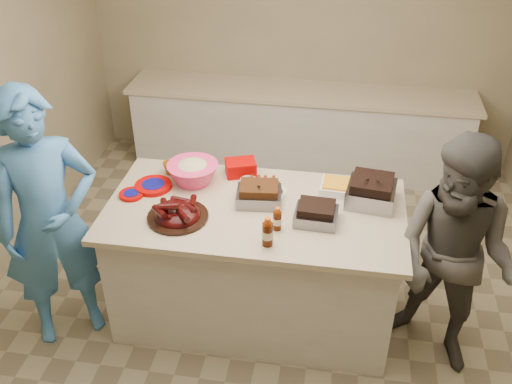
% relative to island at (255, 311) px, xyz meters
% --- Properties ---
extents(room, '(4.50, 5.00, 2.70)m').
position_rel_island_xyz_m(room, '(0.09, 0.10, 0.00)').
color(room, tan).
rests_on(room, ground).
extents(back_counter, '(3.60, 0.64, 0.90)m').
position_rel_island_xyz_m(back_counter, '(0.09, 2.30, 0.45)').
color(back_counter, beige).
rests_on(back_counter, ground).
extents(island, '(2.07, 1.10, 0.98)m').
position_rel_island_xyz_m(island, '(0.00, 0.00, 0.00)').
color(island, beige).
rests_on(island, ground).
extents(rib_platter, '(0.46, 0.46, 0.17)m').
position_rel_island_xyz_m(rib_platter, '(-0.49, -0.20, 0.98)').
color(rib_platter, '#3C0707').
rests_on(rib_platter, island).
extents(pulled_pork_tray, '(0.33, 0.27, 0.09)m').
position_rel_island_xyz_m(pulled_pork_tray, '(0.02, 0.07, 0.98)').
color(pulled_pork_tray, '#47230F').
rests_on(pulled_pork_tray, island).
extents(brisket_tray, '(0.29, 0.25, 0.08)m').
position_rel_island_xyz_m(brisket_tray, '(0.43, -0.09, 0.98)').
color(brisket_tray, black).
rests_on(brisket_tray, island).
extents(roasting_pan, '(0.36, 0.36, 0.13)m').
position_rel_island_xyz_m(roasting_pan, '(0.79, 0.21, 0.98)').
color(roasting_pan, gray).
rests_on(roasting_pan, island).
extents(coleslaw_bowl, '(0.38, 0.38, 0.26)m').
position_rel_island_xyz_m(coleslaw_bowl, '(-0.50, 0.26, 0.98)').
color(coleslaw_bowl, '#FF3774').
rests_on(coleslaw_bowl, island).
extents(sausage_plate, '(0.33, 0.33, 0.05)m').
position_rel_island_xyz_m(sausage_plate, '(0.04, 0.21, 0.98)').
color(sausage_plate, silver).
rests_on(sausage_plate, island).
extents(mac_cheese_dish, '(0.31, 0.24, 0.08)m').
position_rel_island_xyz_m(mac_cheese_dish, '(0.58, 0.31, 0.98)').
color(mac_cheese_dish, '#FBA91C').
rests_on(mac_cheese_dish, island).
extents(bbq_bottle_a, '(0.07, 0.07, 0.21)m').
position_rel_island_xyz_m(bbq_bottle_a, '(0.15, -0.39, 0.98)').
color(bbq_bottle_a, '#3C1202').
rests_on(bbq_bottle_a, island).
extents(bbq_bottle_b, '(0.06, 0.06, 0.17)m').
position_rel_island_xyz_m(bbq_bottle_b, '(0.18, -0.22, 0.98)').
color(bbq_bottle_b, '#3C1202').
rests_on(bbq_bottle_b, island).
extents(mustard_bottle, '(0.05, 0.05, 0.13)m').
position_rel_island_xyz_m(mustard_bottle, '(-0.09, 0.08, 0.98)').
color(mustard_bottle, yellow).
rests_on(mustard_bottle, island).
extents(sauce_bowl, '(0.13, 0.04, 0.13)m').
position_rel_island_xyz_m(sauce_bowl, '(-0.10, 0.30, 0.98)').
color(sauce_bowl, silver).
rests_on(sauce_bowl, island).
extents(plate_stack_large, '(0.27, 0.27, 0.03)m').
position_rel_island_xyz_m(plate_stack_large, '(-0.77, 0.14, 0.98)').
color(plate_stack_large, '#A90100').
rests_on(plate_stack_large, island).
extents(plate_stack_small, '(0.18, 0.18, 0.02)m').
position_rel_island_xyz_m(plate_stack_small, '(-0.89, 0.01, 0.98)').
color(plate_stack_small, '#A90100').
rests_on(plate_stack_small, island).
extents(plastic_cup, '(0.11, 0.10, 0.11)m').
position_rel_island_xyz_m(plastic_cup, '(-0.71, 0.35, 0.98)').
color(plastic_cup, '#8E5910').
rests_on(plastic_cup, island).
extents(basket_stack, '(0.26, 0.23, 0.11)m').
position_rel_island_xyz_m(basket_stack, '(-0.18, 0.43, 0.98)').
color(basket_stack, '#A90100').
rests_on(basket_stack, island).
extents(guest_blue, '(1.68, 1.98, 0.46)m').
position_rel_island_xyz_m(guest_blue, '(-1.33, -0.38, 0.00)').
color(guest_blue, '#4383C5').
rests_on(guest_blue, ground).
extents(guest_gray, '(1.59, 1.91, 0.65)m').
position_rel_island_xyz_m(guest_gray, '(1.33, -0.21, 0.00)').
color(guest_gray, '#504D47').
rests_on(guest_gray, ground).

